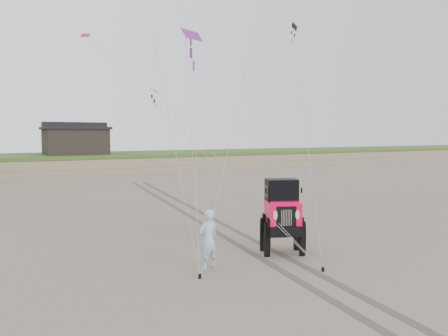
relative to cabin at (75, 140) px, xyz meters
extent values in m
plane|color=#6B6054|center=(-2.00, -37.00, -3.24)|extent=(160.00, 160.00, 0.00)
cube|color=#7A6B54|center=(-2.00, 1.00, -2.54)|extent=(160.00, 12.00, 1.40)
cube|color=#2D4719|center=(-2.00, 1.00, -1.69)|extent=(160.00, 12.00, 0.35)
cube|color=#7A6B54|center=(-2.00, -5.50, -2.99)|extent=(160.00, 3.50, 0.50)
cube|color=black|center=(0.00, 0.00, -0.21)|extent=(6.00, 5.00, 2.60)
cube|color=black|center=(0.00, 0.00, 1.21)|extent=(6.40, 5.40, 0.25)
cube|color=black|center=(0.00, 0.00, 1.59)|extent=(6.40, 1.20, 0.50)
imported|color=#99BCEC|center=(-3.30, -36.57, -2.40)|extent=(0.67, 0.49, 1.68)
cube|color=#82198C|center=(0.13, -28.29, 5.23)|extent=(1.06, 0.66, 0.58)
cube|color=black|center=(-2.27, -29.65, 2.40)|extent=(0.48, 0.61, 0.22)
cube|color=black|center=(3.78, -31.36, 5.39)|extent=(0.43, 0.57, 0.36)
cube|color=#B7163F|center=(-4.40, -26.53, 5.05)|extent=(0.46, 0.43, 0.23)
cylinder|color=black|center=(-3.89, -37.23, -3.18)|extent=(0.08, 0.08, 0.12)
cylinder|color=black|center=(-0.68, -38.38, -3.18)|extent=(0.08, 0.08, 0.12)
cube|color=#4C443D|center=(-0.40, -29.00, -3.23)|extent=(4.42, 29.74, 0.01)
cube|color=#4C443D|center=(0.40, -29.00, -3.23)|extent=(4.42, 29.74, 0.01)
camera|label=1|loc=(-8.83, -47.29, 0.53)|focal=35.00mm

